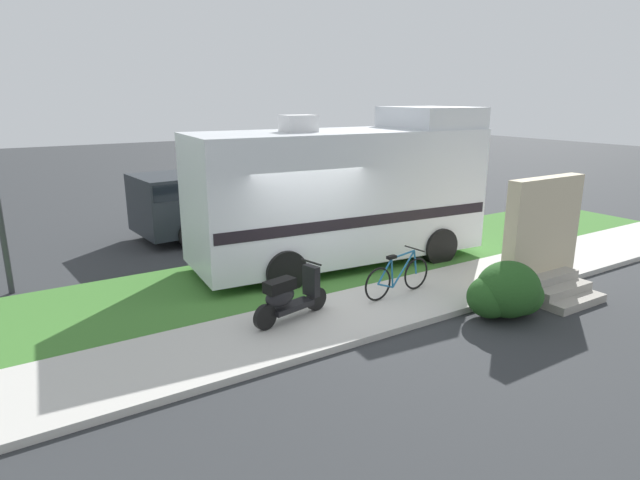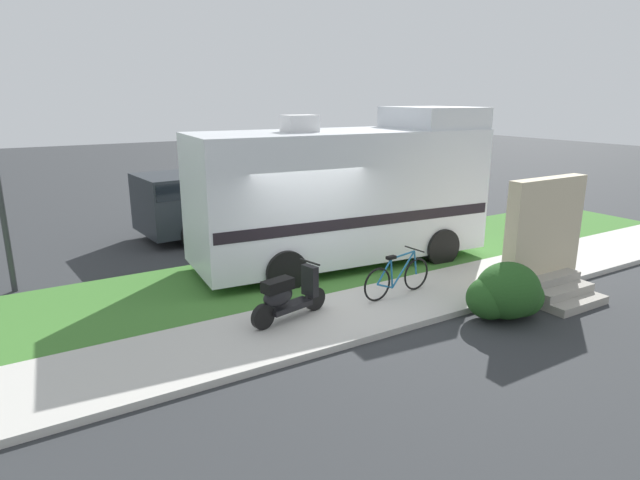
{
  "view_description": "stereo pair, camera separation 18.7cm",
  "coord_description": "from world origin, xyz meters",
  "views": [
    {
      "loc": [
        -5.51,
        -8.52,
        3.93
      ],
      "look_at": [
        0.1,
        0.3,
        1.1
      ],
      "focal_mm": 29.83,
      "sensor_mm": 36.0,
      "label": 1
    },
    {
      "loc": [
        -5.36,
        -8.62,
        3.93
      ],
      "look_at": [
        0.1,
        0.3,
        1.1
      ],
      "focal_mm": 29.83,
      "sensor_mm": 36.0,
      "label": 2
    }
  ],
  "objects": [
    {
      "name": "bicycle",
      "position": [
        1.1,
        -0.98,
        0.5
      ],
      "size": [
        1.72,
        0.52,
        0.89
      ],
      "color": "black",
      "rests_on": "ground"
    },
    {
      "name": "grass_strip",
      "position": [
        0.0,
        1.5,
        0.04
      ],
      "size": [
        24.0,
        3.4,
        0.08
      ],
      "color": "#3D752D",
      "rests_on": "ground"
    },
    {
      "name": "bottle_green",
      "position": [
        4.42,
        -0.96,
        0.24
      ],
      "size": [
        0.08,
        0.08,
        0.29
      ],
      "color": "#B2B2B7",
      "rests_on": "ground"
    },
    {
      "name": "ground_plane",
      "position": [
        0.0,
        0.0,
        0.0
      ],
      "size": [
        80.0,
        80.0,
        0.0
      ],
      "primitive_type": "plane",
      "color": "#2D3033"
    },
    {
      "name": "sidewalk",
      "position": [
        0.0,
        -1.2,
        0.06
      ],
      "size": [
        24.0,
        2.0,
        0.12
      ],
      "color": "beige",
      "rests_on": "ground"
    },
    {
      "name": "pickup_truck_near",
      "position": [
        -0.05,
        5.95,
        0.99
      ],
      "size": [
        5.48,
        2.52,
        1.86
      ],
      "color": "#1E2328",
      "rests_on": "ground"
    },
    {
      "name": "bush_by_porch",
      "position": [
        2.23,
        -2.69,
        0.49
      ],
      "size": [
        1.46,
        1.09,
        1.03
      ],
      "color": "#23511E",
      "rests_on": "ground"
    },
    {
      "name": "porch_steps",
      "position": [
        3.84,
        -2.29,
        0.97
      ],
      "size": [
        2.0,
        1.26,
        2.4
      ],
      "color": "#9E998E",
      "rests_on": "ground"
    },
    {
      "name": "scooter",
      "position": [
        -1.32,
        -0.92,
        0.58
      ],
      "size": [
        1.63,
        0.62,
        0.97
      ],
      "color": "black",
      "rests_on": "ground"
    },
    {
      "name": "motorhome_rv",
      "position": [
        1.56,
        1.58,
        1.76
      ],
      "size": [
        7.1,
        2.93,
        3.68
      ],
      "color": "silver",
      "rests_on": "ground"
    }
  ]
}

